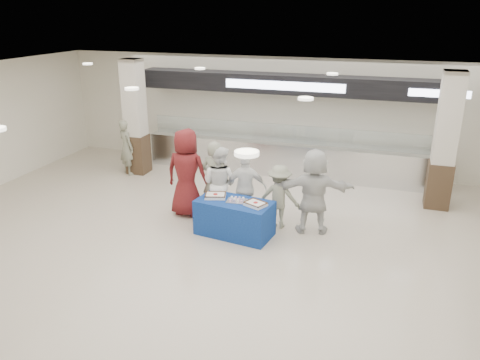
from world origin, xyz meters
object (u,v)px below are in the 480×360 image
(civilian_maroon, at_px, (187,173))
(chef_tall, at_px, (220,183))
(display_table, at_px, (234,218))
(sheet_cake_right, at_px, (256,204))
(civilian_white, at_px, (314,191))
(sheet_cake_left, at_px, (215,195))
(soldier_b, at_px, (279,197))
(cupcake_tray, at_px, (237,200))
(soldier_bg, at_px, (127,147))
(soldier_a, at_px, (215,181))
(chef_short, at_px, (246,188))

(civilian_maroon, xyz_separation_m, chef_tall, (0.78, 0.00, -0.16))
(display_table, height_order, sheet_cake_right, sheet_cake_right)
(chef_tall, relative_size, civilian_white, 0.93)
(sheet_cake_left, bearing_deg, civilian_white, 16.17)
(chef_tall, height_order, soldier_b, chef_tall)
(cupcake_tray, height_order, soldier_bg, soldier_bg)
(cupcake_tray, height_order, soldier_a, soldier_a)
(chef_tall, bearing_deg, soldier_a, 13.15)
(sheet_cake_left, distance_m, cupcake_tray, 0.49)
(soldier_a, height_order, soldier_b, soldier_a)
(soldier_bg, bearing_deg, civilian_white, -166.53)
(sheet_cake_right, xyz_separation_m, civilian_white, (1.04, 0.73, 0.12))
(chef_short, relative_size, soldier_b, 1.11)
(chef_tall, distance_m, soldier_b, 1.36)
(sheet_cake_right, distance_m, civilian_white, 1.27)
(display_table, height_order, chef_tall, chef_tall)
(cupcake_tray, xyz_separation_m, soldier_a, (-0.71, 0.62, 0.12))
(civilian_maroon, xyz_separation_m, chef_short, (1.36, 0.07, -0.22))
(sheet_cake_right, height_order, civilian_maroon, civilian_maroon)
(chef_short, xyz_separation_m, civilian_white, (1.49, -0.07, 0.13))
(soldier_b, bearing_deg, soldier_bg, -22.18)
(display_table, xyz_separation_m, soldier_bg, (-4.12, 2.69, 0.41))
(civilian_maroon, bearing_deg, chef_tall, -179.17)
(soldier_a, relative_size, chef_tall, 1.06)
(sheet_cake_right, xyz_separation_m, chef_short, (-0.46, 0.80, -0.01))
(civilian_maroon, height_order, soldier_a, civilian_maroon)
(display_table, relative_size, soldier_a, 0.86)
(sheet_cake_left, height_order, soldier_b, soldier_b)
(cupcake_tray, relative_size, soldier_b, 0.30)
(chef_short, bearing_deg, cupcake_tray, 76.29)
(civilian_maroon, bearing_deg, soldier_b, -178.98)
(cupcake_tray, bearing_deg, chef_short, 92.19)
(chef_tall, xyz_separation_m, soldier_bg, (-3.56, 2.05, -0.06))
(chef_short, distance_m, civilian_white, 1.50)
(soldier_a, bearing_deg, soldier_bg, -22.75)
(sheet_cake_left, bearing_deg, soldier_a, 111.36)
(sheet_cake_left, distance_m, chef_tall, 0.58)
(soldier_b, xyz_separation_m, civilian_white, (0.73, -0.01, 0.21))
(civilian_maroon, bearing_deg, chef_short, -176.13)
(display_table, xyz_separation_m, soldier_b, (0.79, 0.65, 0.33))
(soldier_a, distance_m, soldier_bg, 4.02)
(soldier_a, xyz_separation_m, soldier_b, (1.45, 0.01, -0.20))
(civilian_maroon, distance_m, soldier_bg, 3.46)
(display_table, bearing_deg, soldier_bg, 155.08)
(cupcake_tray, relative_size, civilian_white, 0.23)
(soldier_a, xyz_separation_m, chef_short, (0.68, 0.07, -0.12))
(cupcake_tray, bearing_deg, display_table, -160.40)
(display_table, xyz_separation_m, civilian_white, (1.51, 0.64, 0.54))
(soldier_a, distance_m, chef_tall, 0.12)
(civilian_white, height_order, soldier_bg, civilian_white)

